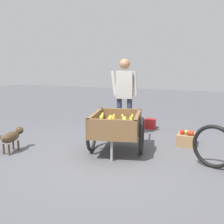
# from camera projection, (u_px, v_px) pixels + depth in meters

# --- Properties ---
(ground_plane) EXTENTS (24.00, 24.00, 0.00)m
(ground_plane) POSITION_uv_depth(u_px,v_px,m) (109.00, 158.00, 4.59)
(ground_plane) COLOR #56565B
(fruit_cart) EXTENTS (1.77, 1.10, 0.73)m
(fruit_cart) POSITION_uv_depth(u_px,v_px,m) (116.00, 128.00, 4.83)
(fruit_cart) COLOR brown
(fruit_cart) RESTS_ON ground
(vendor_person) EXTENTS (0.27, 0.56, 1.63)m
(vendor_person) POSITION_uv_depth(u_px,v_px,m) (125.00, 90.00, 5.85)
(vendor_person) COLOR #333851
(vendor_person) RESTS_ON ground
(dog) EXTENTS (0.67, 0.22, 0.40)m
(dog) POSITION_uv_depth(u_px,v_px,m) (12.00, 137.00, 4.89)
(dog) COLOR #4C3823
(dog) RESTS_ON ground
(plastic_bucket) EXTENTS (0.29, 0.29, 0.23)m
(plastic_bucket) POSITION_uv_depth(u_px,v_px,m) (150.00, 124.00, 6.67)
(plastic_bucket) COLOR #B21E1E
(plastic_bucket) RESTS_ON ground
(mixed_fruit_crate) EXTENTS (0.44, 0.32, 0.32)m
(mixed_fruit_crate) POSITION_uv_depth(u_px,v_px,m) (186.00, 138.00, 5.31)
(mixed_fruit_crate) COLOR #99754C
(mixed_fruit_crate) RESTS_ON ground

